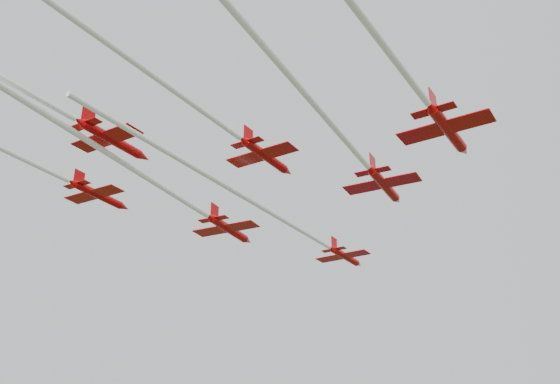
% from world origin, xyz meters
% --- Properties ---
extents(jet_lead, '(21.06, 56.05, 2.48)m').
position_xyz_m(jet_lead, '(0.67, 1.75, 56.65)').
color(jet_lead, '#C00406').
extents(jet_row2_left, '(14.57, 50.43, 2.87)m').
position_xyz_m(jet_row2_left, '(-11.83, -5.72, 58.33)').
color(jet_row2_left, '#C00406').
extents(jet_row2_right, '(17.26, 57.75, 2.84)m').
position_xyz_m(jet_row2_right, '(9.97, -16.43, 59.36)').
color(jet_row2_right, '#C00406').
extents(jet_row3_left, '(17.72, 52.10, 2.51)m').
position_xyz_m(jet_row3_left, '(-26.90, -20.34, 59.64)').
color(jet_row3_left, '#C00406').
extents(jet_row3_mid, '(19.83, 53.12, 2.49)m').
position_xyz_m(jet_row3_mid, '(-3.40, -26.87, 59.38)').
color(jet_row3_mid, '#C00406').
extents(jet_row3_right, '(18.09, 46.67, 2.72)m').
position_xyz_m(jet_row3_right, '(17.42, -29.39, 56.96)').
color(jet_row3_right, '#C00406').
extents(jet_row4_left, '(17.78, 47.00, 2.52)m').
position_xyz_m(jet_row4_left, '(-17.43, -32.27, 59.20)').
color(jet_row4_left, '#C00406').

